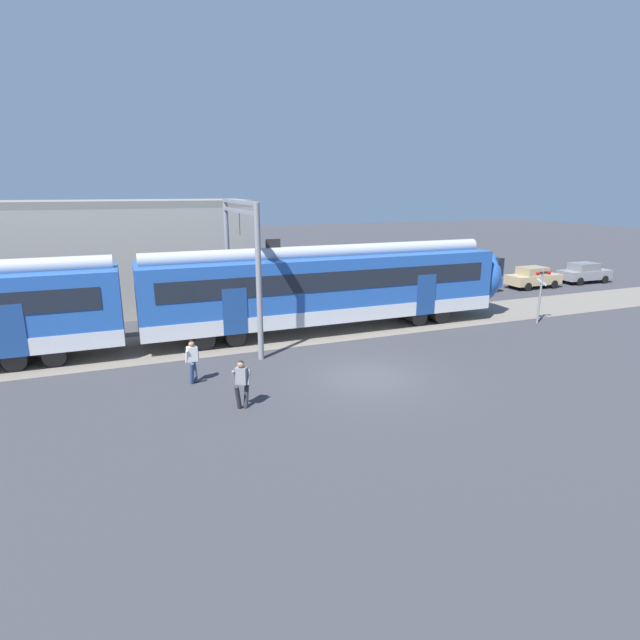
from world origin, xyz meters
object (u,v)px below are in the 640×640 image
at_px(pedestrian_grey, 242,380).
at_px(parked_car_tan, 533,277).
at_px(parked_car_grey, 584,273).
at_px(commuter_train, 148,300).
at_px(parked_car_blue, 472,281).
at_px(pedestrian_white, 192,358).
at_px(crossing_signal, 541,287).

height_order(pedestrian_grey, parked_car_tan, pedestrian_grey).
height_order(parked_car_tan, parked_car_grey, same).
distance_m(commuter_train, parked_car_grey, 32.45).
xyz_separation_m(commuter_train, parked_car_blue, (21.61, 5.15, -1.47)).
bearing_deg(pedestrian_grey, pedestrian_white, 113.24).
bearing_deg(pedestrian_grey, parked_car_tan, 27.36).
bearing_deg(pedestrian_grey, commuter_train, 107.36).
xyz_separation_m(commuter_train, pedestrian_white, (1.21, -4.92, -1.29)).
bearing_deg(pedestrian_white, crossing_signal, 6.02).
bearing_deg(crossing_signal, commuter_train, 171.37).
distance_m(parked_car_blue, parked_car_tan, 5.20).
bearing_deg(pedestrian_grey, crossing_signal, 15.48).
bearing_deg(pedestrian_white, parked_car_tan, 20.94).
bearing_deg(crossing_signal, parked_car_grey, 32.94).
height_order(pedestrian_grey, parked_car_grey, pedestrian_grey).
bearing_deg(parked_car_grey, pedestrian_grey, -156.63).
distance_m(pedestrian_white, parked_car_blue, 22.76).
xyz_separation_m(pedestrian_grey, crossing_signal, (17.21, 4.77, 1.02)).
bearing_deg(commuter_train, pedestrian_grey, -72.64).
relative_size(pedestrian_white, parked_car_tan, 0.41).
relative_size(parked_car_tan, crossing_signal, 1.34).
xyz_separation_m(commuter_train, pedestrian_grey, (2.42, -7.75, -1.26)).
distance_m(parked_car_tan, crossing_signal, 10.70).
relative_size(pedestrian_grey, parked_car_grey, 0.41).
bearing_deg(commuter_train, pedestrian_white, -76.20).
xyz_separation_m(pedestrian_grey, parked_car_tan, (24.38, 12.61, -0.21)).
bearing_deg(pedestrian_white, parked_car_blue, 26.29).
bearing_deg(parked_car_blue, crossing_signal, -103.64).
bearing_deg(parked_car_blue, commuter_train, -166.58).
relative_size(pedestrian_grey, parked_car_tan, 0.41).
xyz_separation_m(parked_car_blue, crossing_signal, (-1.97, -8.13, 1.23)).
height_order(commuter_train, parked_car_blue, commuter_train).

